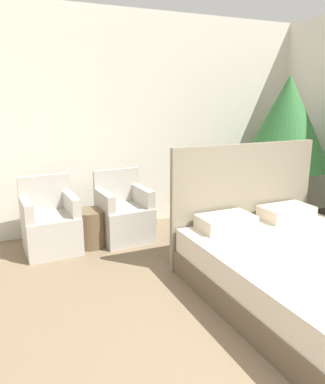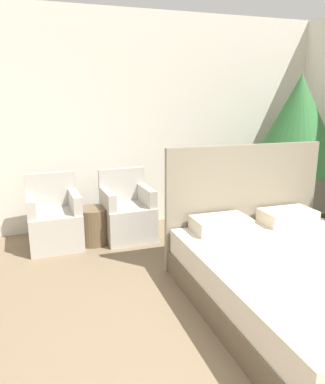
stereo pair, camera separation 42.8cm
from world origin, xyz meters
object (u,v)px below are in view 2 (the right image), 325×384
(armchair_near_window_left, at_px, (55,223))
(side_table, at_px, (93,226))
(armchair_near_window_right, at_px, (128,216))
(potted_palm, at_px, (298,126))
(bed, at_px, (302,278))

(armchair_near_window_left, xyz_separation_m, side_table, (0.46, -0.04, -0.07))
(armchair_near_window_right, relative_size, potted_palm, 0.42)
(side_table, bearing_deg, bed, -53.77)
(armchair_near_window_right, bearing_deg, armchair_near_window_left, 176.77)
(armchair_near_window_left, bearing_deg, bed, -49.43)
(potted_palm, distance_m, side_table, 2.97)
(armchair_near_window_left, distance_m, potted_palm, 3.37)
(armchair_near_window_right, bearing_deg, potted_palm, -11.46)
(bed, height_order, potted_palm, potted_palm)
(bed, distance_m, side_table, 2.55)
(bed, relative_size, side_table, 4.95)
(armchair_near_window_right, xyz_separation_m, side_table, (-0.45, -0.04, -0.07))
(armchair_near_window_left, xyz_separation_m, armchair_near_window_right, (0.91, -0.00, 0.00))
(potted_palm, relative_size, side_table, 4.56)
(bed, xyz_separation_m, armchair_near_window_right, (-1.05, 2.10, 0.02))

